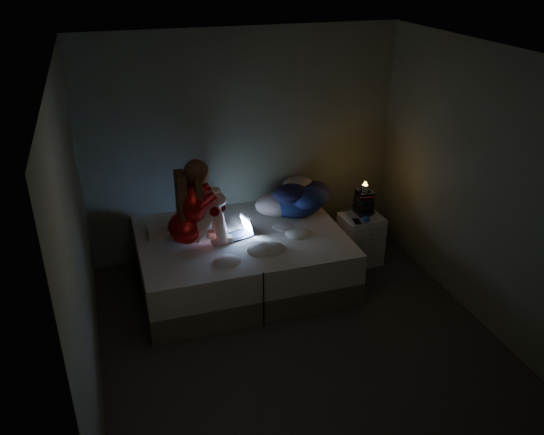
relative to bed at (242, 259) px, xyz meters
name	(u,v)px	position (x,y,z in m)	size (l,w,h in m)	color
floor	(299,339)	(0.26, -1.10, -0.31)	(3.60, 3.80, 0.02)	black
ceiling	(306,56)	(0.26, -1.10, 2.31)	(3.60, 3.80, 0.02)	silver
wall_back	(244,145)	(0.26, 0.81, 1.00)	(3.60, 0.02, 2.60)	#61655C
wall_front	(422,359)	(0.26, -3.01, 1.00)	(3.60, 0.02, 2.60)	#61655C
wall_left	(77,246)	(-1.55, -1.10, 1.00)	(0.02, 3.80, 2.60)	#61655C
wall_right	(484,189)	(2.07, -1.10, 1.00)	(0.02, 3.80, 2.60)	#61655C
bed	(242,259)	(0.00, 0.00, 0.00)	(2.15, 1.61, 0.59)	#B9B0A2
pillow	(167,228)	(-0.74, 0.29, 0.35)	(0.41, 0.29, 0.12)	silver
woman	(184,204)	(-0.58, -0.03, 0.75)	(0.56, 0.37, 0.91)	#A90005
laptop	(237,227)	(-0.05, -0.01, 0.40)	(0.30, 0.21, 0.21)	black
clothes_pile	(295,197)	(0.73, 0.35, 0.50)	(0.67, 0.53, 0.40)	navy
nightstand	(360,239)	(1.43, 0.04, 0.00)	(0.44, 0.39, 0.59)	silver
book_stack	(364,203)	(1.48, 0.12, 0.42)	(0.19, 0.25, 0.26)	black
candle	(365,189)	(1.48, 0.12, 0.59)	(0.07, 0.07, 0.08)	beige
phone	(356,221)	(1.30, -0.06, 0.30)	(0.07, 0.14, 0.01)	black
blue_orb	(365,219)	(1.39, -0.11, 0.33)	(0.08, 0.08, 0.08)	navy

